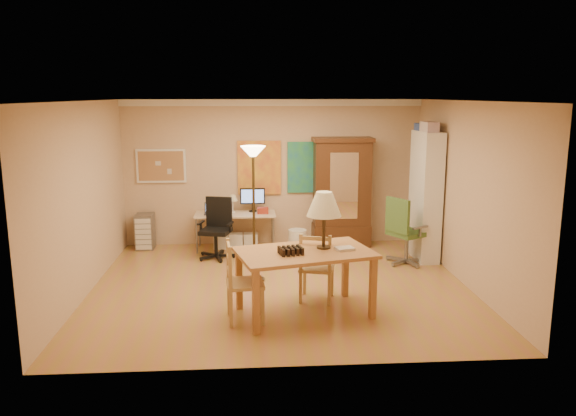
{
  "coord_description": "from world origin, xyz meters",
  "views": [
    {
      "loc": [
        -0.43,
        -7.89,
        2.79
      ],
      "look_at": [
        0.14,
        0.3,
        1.12
      ],
      "focal_mm": 35.0,
      "sensor_mm": 36.0,
      "label": 1
    }
  ],
  "objects": [
    {
      "name": "office_chair_black",
      "position": [
        -1.02,
        1.55,
        0.28
      ],
      "size": [
        0.64,
        0.64,
        1.05
      ],
      "color": "black",
      "rests_on": "floor"
    },
    {
      "name": "computer_desk",
      "position": [
        -0.68,
        2.15,
        0.4
      ],
      "size": [
        1.46,
        0.64,
        1.1
      ],
      "color": "beige",
      "rests_on": "floor"
    },
    {
      "name": "ladder_chair_left",
      "position": [
        -0.54,
        -1.23,
        0.48
      ],
      "size": [
        0.49,
        0.51,
        1.02
      ],
      "color": "#A8864C",
      "rests_on": "floor"
    },
    {
      "name": "office_chair_green",
      "position": [
        2.14,
        0.99,
        0.3
      ],
      "size": [
        0.71,
        0.7,
        1.13
      ],
      "color": "slate",
      "rests_on": "floor"
    },
    {
      "name": "corkboard",
      "position": [
        -2.05,
        2.47,
        1.5
      ],
      "size": [
        0.9,
        0.04,
        0.62
      ],
      "primitive_type": "cube",
      "color": "tan",
      "rests_on": "floor"
    },
    {
      "name": "wastebin",
      "position": [
        0.41,
        1.83,
        0.2
      ],
      "size": [
        0.33,
        0.33,
        0.41
      ],
      "primitive_type": "cylinder",
      "color": "silver",
      "rests_on": "floor"
    },
    {
      "name": "crown_molding",
      "position": [
        0.0,
        2.46,
        2.64
      ],
      "size": [
        5.5,
        0.08,
        0.12
      ],
      "primitive_type": "cube",
      "color": "white",
      "rests_on": "floor"
    },
    {
      "name": "armoire",
      "position": [
        1.27,
        2.24,
        0.88
      ],
      "size": [
        1.1,
        0.52,
        2.02
      ],
      "color": "#35220E",
      "rests_on": "floor"
    },
    {
      "name": "dining_table",
      "position": [
        0.35,
        -1.02,
        1.0
      ],
      "size": [
        1.87,
        1.39,
        1.58
      ],
      "color": "#955730",
      "rests_on": "floor"
    },
    {
      "name": "drawer_cart",
      "position": [
        -2.36,
        2.24,
        0.32
      ],
      "size": [
        0.32,
        0.39,
        0.65
      ],
      "color": "slate",
      "rests_on": "floor"
    },
    {
      "name": "ladder_chair_back",
      "position": [
        0.46,
        -0.61,
        0.45
      ],
      "size": [
        0.54,
        0.53,
        0.97
      ],
      "color": "#A8864C",
      "rests_on": "floor"
    },
    {
      "name": "bookshelf",
      "position": [
        2.55,
        1.31,
        1.09
      ],
      "size": [
        0.33,
        0.87,
        2.19
      ],
      "color": "white",
      "rests_on": "floor"
    },
    {
      "name": "torchiere_lamp",
      "position": [
        -0.38,
        0.29,
        1.64
      ],
      "size": [
        0.37,
        0.37,
        2.05
      ],
      "color": "#3F3119",
      "rests_on": "floor"
    },
    {
      "name": "art_panel_right",
      "position": [
        0.65,
        2.47,
        1.45
      ],
      "size": [
        0.75,
        0.04,
        0.95
      ],
      "primitive_type": "cube",
      "color": "teal",
      "rests_on": "floor"
    },
    {
      "name": "art_panel_left",
      "position": [
        -0.25,
        2.47,
        1.45
      ],
      "size": [
        0.8,
        0.04,
        1.0
      ],
      "primitive_type": "cube",
      "color": "yellow",
      "rests_on": "floor"
    },
    {
      "name": "floor",
      "position": [
        0.0,
        0.0,
        0.0
      ],
      "size": [
        5.5,
        5.5,
        0.0
      ],
      "primitive_type": "plane",
      "color": "#A9823C",
      "rests_on": "ground"
    }
  ]
}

